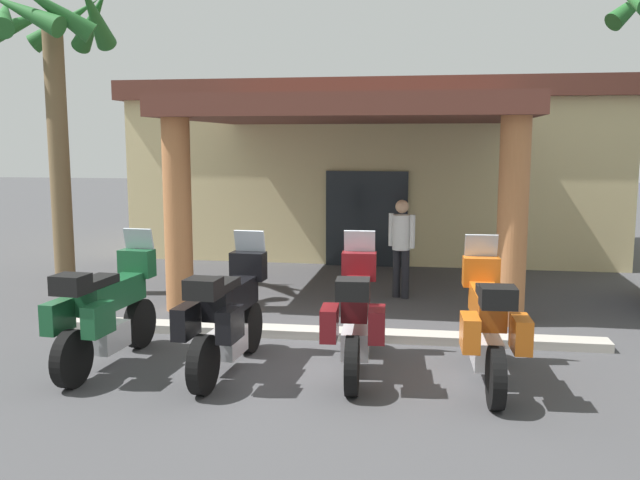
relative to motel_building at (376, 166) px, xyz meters
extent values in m
plane|color=#424244|center=(-0.03, -8.83, -2.12)|extent=(80.00, 80.00, 0.00)
cube|color=beige|center=(0.00, 0.25, -0.29)|extent=(11.29, 5.24, 3.67)
cube|color=#1E2328|center=(-0.04, -2.34, -1.07)|extent=(1.80, 0.13, 2.10)
cube|color=brown|center=(-0.07, -4.76, 1.17)|extent=(6.11, 5.05, 0.35)
cylinder|color=#B27042|center=(-2.72, -6.80, -0.57)|extent=(0.45, 0.45, 3.12)
cylinder|color=#B27042|center=(2.51, -6.88, -0.57)|extent=(0.45, 0.45, 3.12)
cube|color=brown|center=(0.00, 0.25, 1.76)|extent=(11.70, 5.64, 0.44)
cylinder|color=black|center=(-2.53, -8.87, -1.79)|extent=(0.20, 0.67, 0.66)
cylinder|color=black|center=(-2.67, -10.41, -1.79)|extent=(0.20, 0.67, 0.66)
cube|color=silver|center=(-2.60, -9.67, -1.75)|extent=(0.37, 0.59, 0.32)
cube|color=#19512D|center=(-2.58, -9.52, -1.24)|extent=(0.40, 1.17, 0.34)
cube|color=black|center=(-2.62, -9.87, -1.02)|extent=(0.33, 0.62, 0.10)
cube|color=#19512D|center=(-2.53, -8.89, -0.97)|extent=(0.46, 0.28, 0.36)
cube|color=#B2BCC6|center=(-2.52, -8.81, -0.69)|extent=(0.41, 0.15, 0.36)
cube|color=#19512D|center=(-2.91, -10.24, -1.36)|extent=(0.22, 0.45, 0.36)
cube|color=#19512D|center=(-2.39, -10.29, -1.36)|extent=(0.22, 0.45, 0.36)
cube|color=black|center=(-2.66, -10.36, -0.95)|extent=(0.39, 0.35, 0.22)
cylinder|color=black|center=(-1.02, -8.85, -1.79)|extent=(0.19, 0.67, 0.66)
cylinder|color=black|center=(-1.14, -10.39, -1.79)|extent=(0.19, 0.67, 0.66)
cube|color=silver|center=(-1.08, -9.64, -1.75)|extent=(0.36, 0.58, 0.32)
cube|color=black|center=(-1.07, -9.49, -1.24)|extent=(0.39, 1.17, 0.34)
cube|color=black|center=(-1.10, -9.84, -1.02)|extent=(0.33, 0.62, 0.10)
cube|color=black|center=(-1.02, -8.87, -0.97)|extent=(0.46, 0.27, 0.36)
cube|color=#B2BCC6|center=(-1.02, -8.79, -0.69)|extent=(0.41, 0.15, 0.36)
cube|color=black|center=(-1.39, -10.22, -1.36)|extent=(0.21, 0.45, 0.36)
cube|color=black|center=(-0.87, -10.26, -1.36)|extent=(0.21, 0.45, 0.36)
cube|color=black|center=(-1.14, -10.34, -0.95)|extent=(0.38, 0.35, 0.22)
cylinder|color=black|center=(0.39, -8.64, -1.79)|extent=(0.17, 0.67, 0.66)
cylinder|color=black|center=(0.47, -10.19, -1.79)|extent=(0.17, 0.67, 0.66)
cube|color=silver|center=(0.43, -9.44, -1.75)|extent=(0.35, 0.57, 0.32)
cube|color=maroon|center=(0.42, -9.29, -1.24)|extent=(0.35, 1.16, 0.34)
cube|color=black|center=(0.44, -9.64, -1.02)|extent=(0.31, 0.61, 0.10)
cube|color=maroon|center=(0.39, -8.66, -0.97)|extent=(0.45, 0.26, 0.36)
cube|color=#B2BCC6|center=(0.39, -8.58, -0.69)|extent=(0.41, 0.14, 0.36)
cube|color=maroon|center=(0.20, -10.05, -1.36)|extent=(0.20, 0.45, 0.36)
cube|color=maroon|center=(0.72, -10.03, -1.36)|extent=(0.20, 0.45, 0.36)
cube|color=black|center=(0.46, -10.14, -0.95)|extent=(0.37, 0.34, 0.22)
cylinder|color=black|center=(1.91, -8.80, -1.79)|extent=(0.16, 0.66, 0.66)
cylinder|color=black|center=(1.97, -10.34, -1.79)|extent=(0.16, 0.66, 0.66)
cube|color=silver|center=(1.94, -9.59, -1.75)|extent=(0.34, 0.57, 0.32)
cube|color=orange|center=(1.94, -9.45, -1.24)|extent=(0.34, 1.16, 0.34)
cube|color=black|center=(1.95, -9.79, -1.02)|extent=(0.30, 0.61, 0.10)
cube|color=orange|center=(1.92, -8.82, -0.97)|extent=(0.45, 0.26, 0.36)
cube|color=#B2BCC6|center=(1.91, -8.74, -0.69)|extent=(0.40, 0.13, 0.36)
cube|color=orange|center=(1.70, -10.20, -1.36)|extent=(0.20, 0.45, 0.36)
cube|color=orange|center=(2.22, -10.19, -1.36)|extent=(0.20, 0.45, 0.36)
cube|color=black|center=(1.97, -10.29, -0.95)|extent=(0.37, 0.33, 0.22)
cylinder|color=black|center=(0.91, -5.43, -1.69)|extent=(0.14, 0.14, 0.86)
cylinder|color=black|center=(0.75, -5.34, -1.69)|extent=(0.14, 0.14, 0.86)
cylinder|color=white|center=(0.83, -5.38, -0.96)|extent=(0.32, 0.32, 0.61)
cylinder|color=white|center=(1.02, -5.50, -0.93)|extent=(0.09, 0.09, 0.58)
cylinder|color=white|center=(0.64, -5.27, -0.93)|extent=(0.09, 0.09, 0.58)
sphere|color=tan|center=(0.83, -5.38, -0.50)|extent=(0.23, 0.23, 0.23)
cylinder|color=brown|center=(-5.20, -5.95, 0.21)|extent=(0.35, 0.35, 4.66)
cone|color=#236028|center=(-4.47, -5.87, 2.80)|extent=(0.52, 1.44, 1.15)
cone|color=#236028|center=(-4.72, -5.40, 2.78)|extent=(1.32, 1.20, 1.12)
cone|color=#236028|center=(-5.33, -5.23, 2.78)|extent=(1.47, 0.61, 1.11)
cone|color=#236028|center=(-5.88, -5.66, 2.72)|extent=(0.92, 1.51, 0.95)
cone|color=#236028|center=(-5.84, -6.31, 2.74)|extent=(1.03, 1.47, 0.99)
cone|color=#236028|center=(-5.29, -6.68, 2.72)|extent=(1.53, 0.54, 0.92)
cone|color=#236028|center=(-4.85, -6.60, 2.78)|extent=(1.44, 1.00, 1.10)
cube|color=#ADA89E|center=(-0.33, -8.04, -2.06)|extent=(8.06, 0.36, 0.12)
camera|label=1|loc=(1.19, -17.31, 0.62)|focal=38.44mm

